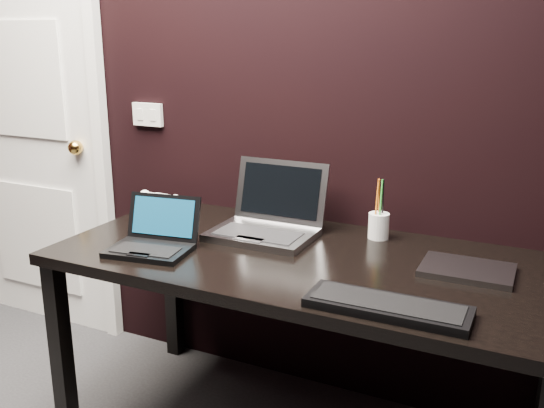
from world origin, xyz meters
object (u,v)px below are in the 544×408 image
at_px(desk_phone, 161,205).
at_px(desk, 303,276).
at_px(silver_laptop, 267,222).
at_px(ext_keyboard, 388,306).
at_px(door, 27,122).
at_px(pen_cup, 379,225).
at_px(mobile_phone, 154,217).
at_px(closed_laptop, 467,270).
at_px(netbook, 153,240).

bearing_deg(desk_phone, desk, -15.20).
distance_m(silver_laptop, ext_keyboard, 0.73).
distance_m(door, pen_cup, 1.84).
bearing_deg(desk_phone, door, 169.10).
bearing_deg(mobile_phone, desk_phone, 117.41).
relative_size(desk, closed_laptop, 5.98).
relative_size(mobile_phone, pen_cup, 0.48).
height_order(silver_laptop, closed_laptop, silver_laptop).
bearing_deg(ext_keyboard, closed_laptop, 68.19).
bearing_deg(netbook, mobile_phone, 126.20).
relative_size(silver_laptop, desk_phone, 1.83).
distance_m(silver_laptop, desk_phone, 0.52).
distance_m(closed_laptop, desk_phone, 1.26).
xyz_separation_m(door, desk, (1.65, -0.38, -0.38)).
height_order(desk, desk_phone, desk_phone).
xyz_separation_m(desk, netbook, (-0.49, -0.18, 0.11)).
relative_size(netbook, closed_laptop, 1.07).
bearing_deg(desk_phone, closed_laptop, -5.38).
bearing_deg(pen_cup, door, 177.12).
xyz_separation_m(ext_keyboard, closed_laptop, (0.15, 0.38, -0.00)).
distance_m(closed_laptop, pen_cup, 0.40).
relative_size(door, silver_laptop, 5.71).
bearing_deg(mobile_phone, netbook, -53.80).
distance_m(desk, closed_laptop, 0.54).
bearing_deg(ext_keyboard, desk, 141.50).
bearing_deg(pen_cup, closed_laptop, -30.34).
bearing_deg(silver_laptop, desk_phone, 173.89).
height_order(netbook, pen_cup, pen_cup).
xyz_separation_m(silver_laptop, mobile_phone, (-0.43, -0.11, -0.01)).
xyz_separation_m(desk_phone, mobile_phone, (0.09, -0.17, 0.00)).
bearing_deg(desk_phone, ext_keyboard, -24.17).
xyz_separation_m(netbook, desk_phone, (-0.24, 0.38, 0.00)).
bearing_deg(desk_phone, mobile_phone, -62.59).
xyz_separation_m(desk, pen_cup, (0.18, 0.28, 0.13)).
height_order(door, closed_laptop, door).
bearing_deg(desk_phone, silver_laptop, -6.11).
relative_size(desk, mobile_phone, 15.89).
bearing_deg(door, mobile_phone, -19.01).
height_order(netbook, desk_phone, netbook).
xyz_separation_m(ext_keyboard, mobile_phone, (-1.01, 0.33, 0.03)).
bearing_deg(closed_laptop, desk_phone, 174.62).
distance_m(desk_phone, pen_cup, 0.91).
bearing_deg(desk, silver_laptop, 145.72).
bearing_deg(mobile_phone, door, 160.99).
relative_size(ext_keyboard, mobile_phone, 4.16).
bearing_deg(mobile_phone, closed_laptop, 2.54).
distance_m(closed_laptop, mobile_phone, 1.17).
height_order(netbook, ext_keyboard, netbook).
bearing_deg(door, desk_phone, -10.90).
bearing_deg(closed_laptop, desk, -171.30).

